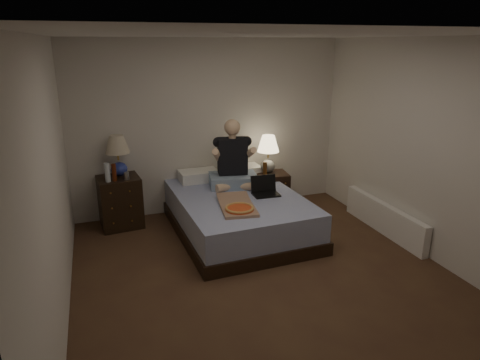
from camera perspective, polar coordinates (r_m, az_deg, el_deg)
name	(u,v)px	position (r m, az deg, el deg)	size (l,w,h in m)	color
floor	(267,279)	(4.74, 3.63, -13.06)	(4.00, 4.50, 0.00)	brown
ceiling	(272,35)	(4.07, 4.35, 18.76)	(4.00, 4.50, 0.00)	white
wall_back	(210,127)	(6.31, -4.01, 7.05)	(4.00, 2.50, 0.00)	silver
wall_front	(438,284)	(2.48, 24.94, -12.51)	(4.00, 2.50, 0.00)	silver
wall_left	(51,190)	(3.95, -23.92, -1.19)	(4.50, 2.50, 0.00)	silver
wall_right	(432,152)	(5.32, 24.28, 3.43)	(4.50, 2.50, 0.00)	silver
bed	(239,214)	(5.71, -0.19, -4.52)	(1.54, 2.06, 0.51)	#5262A5
nightstand_left	(120,202)	(6.08, -15.68, -2.83)	(0.54, 0.49, 0.70)	black
nightstand_right	(272,192)	(6.45, 4.26, -1.56)	(0.45, 0.40, 0.58)	black
lamp_left	(118,156)	(5.97, -15.96, 3.12)	(0.32, 0.32, 0.56)	#2A389B
lamp_right	(268,154)	(6.33, 3.76, 3.47)	(0.32, 0.32, 0.56)	gray
water_bottle	(107,173)	(5.79, -17.26, 0.95)	(0.07, 0.07, 0.25)	silver
soda_can	(127,176)	(5.84, -14.88, 0.53)	(0.07, 0.07, 0.10)	#A4A49F
beer_bottle_left	(114,172)	(5.80, -16.44, 0.97)	(0.06, 0.06, 0.23)	#561F0C
beer_bottle_right	(265,170)	(6.13, 3.33, 1.40)	(0.06, 0.06, 0.23)	#5D300D
person	(233,154)	(5.87, -0.95, 3.54)	(0.66, 0.52, 0.93)	black
laptop	(266,187)	(5.60, 3.52, -0.89)	(0.34, 0.28, 0.24)	black
pizza_box	(239,209)	(5.06, -0.07, -3.91)	(0.40, 0.76, 0.08)	tan
radiator	(384,218)	(6.03, 18.64, -4.85)	(0.10, 1.60, 0.40)	white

